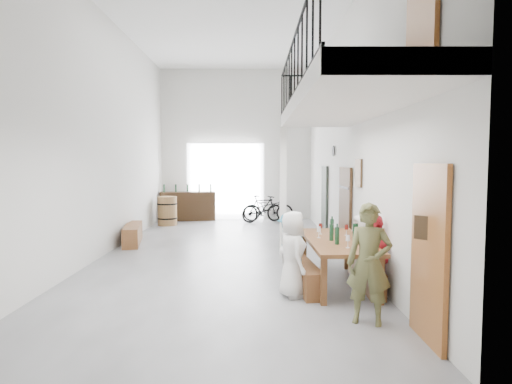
{
  "coord_description": "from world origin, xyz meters",
  "views": [
    {
      "loc": [
        0.67,
        -9.8,
        2.11
      ],
      "look_at": [
        0.7,
        -0.5,
        1.46
      ],
      "focal_mm": 30.0,
      "sensor_mm": 36.0,
      "label": 1
    }
  ],
  "objects_px": {
    "host_standing": "(369,264)",
    "bicycle_near": "(268,208)",
    "oak_barrel": "(167,211)",
    "tasting_table": "(337,244)",
    "side_bench": "(133,234)",
    "serving_counter": "(188,206)",
    "bench_inner": "(302,273)"
  },
  "relations": [
    {
      "from": "oak_barrel",
      "to": "side_bench",
      "type": "bearing_deg",
      "value": -94.45
    },
    {
      "from": "bench_inner",
      "to": "bicycle_near",
      "type": "height_order",
      "value": "bicycle_near"
    },
    {
      "from": "tasting_table",
      "to": "side_bench",
      "type": "relative_size",
      "value": 1.44
    },
    {
      "from": "oak_barrel",
      "to": "host_standing",
      "type": "distance_m",
      "value": 9.82
    },
    {
      "from": "side_bench",
      "to": "bicycle_near",
      "type": "bearing_deg",
      "value": 48.8
    },
    {
      "from": "bicycle_near",
      "to": "tasting_table",
      "type": "bearing_deg",
      "value": -174.62
    },
    {
      "from": "oak_barrel",
      "to": "serving_counter",
      "type": "bearing_deg",
      "value": 67.59
    },
    {
      "from": "bench_inner",
      "to": "host_standing",
      "type": "distance_m",
      "value": 1.94
    },
    {
      "from": "host_standing",
      "to": "bicycle_near",
      "type": "distance_m",
      "value": 9.79
    },
    {
      "from": "side_bench",
      "to": "serving_counter",
      "type": "xyz_separation_m",
      "value": [
        0.75,
        4.43,
        0.28
      ]
    },
    {
      "from": "tasting_table",
      "to": "side_bench",
      "type": "bearing_deg",
      "value": 139.51
    },
    {
      "from": "host_standing",
      "to": "tasting_table",
      "type": "bearing_deg",
      "value": 113.05
    },
    {
      "from": "side_bench",
      "to": "oak_barrel",
      "type": "distance_m",
      "value": 3.24
    },
    {
      "from": "bench_inner",
      "to": "oak_barrel",
      "type": "distance_m",
      "value": 7.98
    },
    {
      "from": "tasting_table",
      "to": "serving_counter",
      "type": "distance_m",
      "value": 9.05
    },
    {
      "from": "bench_inner",
      "to": "host_standing",
      "type": "xyz_separation_m",
      "value": [
        0.67,
        -1.72,
        0.58
      ]
    },
    {
      "from": "side_bench",
      "to": "oak_barrel",
      "type": "relative_size",
      "value": 1.79
    },
    {
      "from": "tasting_table",
      "to": "serving_counter",
      "type": "height_order",
      "value": "serving_counter"
    },
    {
      "from": "tasting_table",
      "to": "serving_counter",
      "type": "relative_size",
      "value": 1.26
    },
    {
      "from": "tasting_table",
      "to": "bench_inner",
      "type": "height_order",
      "value": "tasting_table"
    },
    {
      "from": "serving_counter",
      "to": "host_standing",
      "type": "height_order",
      "value": "host_standing"
    },
    {
      "from": "tasting_table",
      "to": "bicycle_near",
      "type": "relative_size",
      "value": 1.39
    },
    {
      "from": "oak_barrel",
      "to": "host_standing",
      "type": "bearing_deg",
      "value": -63.28
    },
    {
      "from": "host_standing",
      "to": "bicycle_near",
      "type": "height_order",
      "value": "host_standing"
    },
    {
      "from": "side_bench",
      "to": "host_standing",
      "type": "xyz_separation_m",
      "value": [
        4.66,
        -5.55,
        0.55
      ]
    },
    {
      "from": "tasting_table",
      "to": "host_standing",
      "type": "xyz_separation_m",
      "value": [
        0.07,
        -1.78,
        0.09
      ]
    },
    {
      "from": "bench_inner",
      "to": "bicycle_near",
      "type": "bearing_deg",
      "value": 86.12
    },
    {
      "from": "serving_counter",
      "to": "side_bench",
      "type": "bearing_deg",
      "value": -108.53
    },
    {
      "from": "tasting_table",
      "to": "serving_counter",
      "type": "xyz_separation_m",
      "value": [
        -3.84,
        8.19,
        -0.19
      ]
    },
    {
      "from": "serving_counter",
      "to": "bicycle_near",
      "type": "relative_size",
      "value": 1.1
    },
    {
      "from": "tasting_table",
      "to": "oak_barrel",
      "type": "height_order",
      "value": "oak_barrel"
    },
    {
      "from": "tasting_table",
      "to": "bench_inner",
      "type": "relative_size",
      "value": 1.33
    }
  ]
}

